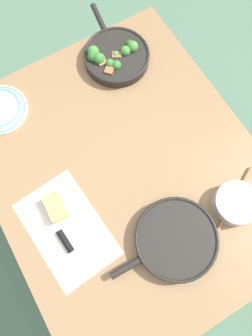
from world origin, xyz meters
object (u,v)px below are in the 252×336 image
object	(u,v)px
skillet_broccoli	(115,56)
grater_knife	(60,233)
skillet_eggs	(175,239)
prep_bowl_steel	(235,203)
wooden_spoon	(220,225)
cheese_block	(56,207)

from	to	relation	value
skillet_broccoli	grater_knife	world-z (taller)	skillet_broccoli
skillet_eggs	prep_bowl_steel	bearing A→B (deg)	-179.18
skillet_eggs	wooden_spoon	xyz separation A→B (m)	(0.04, 0.17, -0.02)
skillet_broccoli	skillet_eggs	bearing A→B (deg)	174.23
skillet_eggs	wooden_spoon	size ratio (longest dim) A/B	1.06
skillet_broccoli	skillet_eggs	distance (m)	0.78
wooden_spoon	grater_knife	distance (m)	0.57
cheese_block	skillet_broccoli	bearing A→B (deg)	131.51
cheese_block	wooden_spoon	bearing A→B (deg)	53.67
wooden_spoon	prep_bowl_steel	bearing A→B (deg)	176.34
skillet_broccoli	cheese_block	distance (m)	0.67
skillet_broccoli	skillet_eggs	world-z (taller)	skillet_broccoli
skillet_eggs	cheese_block	bearing A→B (deg)	-43.46
skillet_broccoli	skillet_eggs	xyz separation A→B (m)	(0.75, -0.19, -0.00)
cheese_block	prep_bowl_steel	bearing A→B (deg)	60.73
wooden_spoon	prep_bowl_steel	size ratio (longest dim) A/B	2.39
wooden_spoon	grater_knife	size ratio (longest dim) A/B	1.68
wooden_spoon	cheese_block	world-z (taller)	cheese_block
grater_knife	cheese_block	bearing A→B (deg)	-23.25
wooden_spoon	cheese_block	bearing A→B (deg)	-63.51
grater_knife	wooden_spoon	bearing A→B (deg)	-122.54
grater_knife	cheese_block	world-z (taller)	cheese_block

